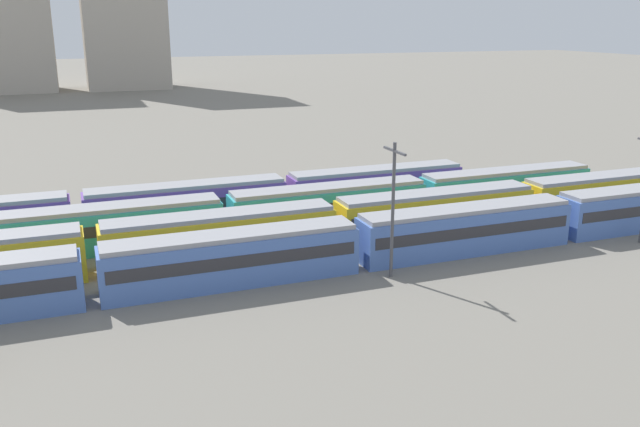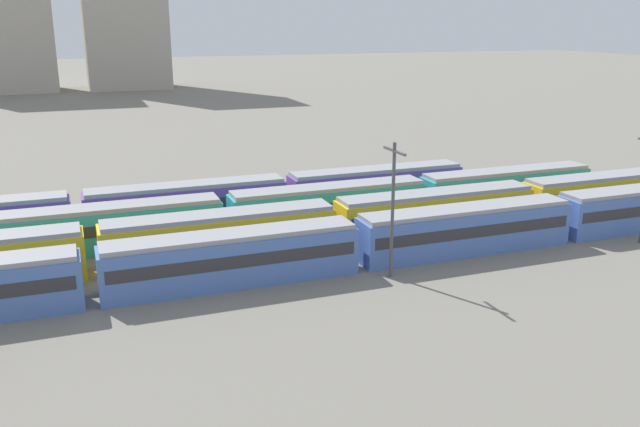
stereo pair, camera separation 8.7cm
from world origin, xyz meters
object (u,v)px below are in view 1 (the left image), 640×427
object	(u,v)px
train_track_0	(465,229)
train_track_2	(225,216)
catenary_pole_0	(393,204)
train_track_1	(335,223)
train_track_3	(187,203)

from	to	relation	value
train_track_0	train_track_2	distance (m)	19.96
train_track_0	catenary_pole_0	bearing A→B (deg)	-160.85
train_track_1	catenary_pole_0	size ratio (longest dim) A/B	7.60
train_track_1	catenary_pole_0	distance (m)	8.79
train_track_3	catenary_pole_0	distance (m)	21.90
train_track_3	catenary_pole_0	xyz separation A→B (m)	(11.43, -18.35, 3.56)
train_track_1	train_track_3	size ratio (longest dim) A/B	1.34
train_track_3	train_track_0	bearing A→B (deg)	-38.90
train_track_2	catenary_pole_0	world-z (taller)	catenary_pole_0
train_track_3	catenary_pole_0	world-z (taller)	catenary_pole_0
train_track_0	catenary_pole_0	distance (m)	9.10
train_track_0	train_track_3	bearing A→B (deg)	141.10
train_track_0	train_track_3	world-z (taller)	same
train_track_2	catenary_pole_0	size ratio (longest dim) A/B	7.60
train_track_0	train_track_3	distance (m)	24.84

